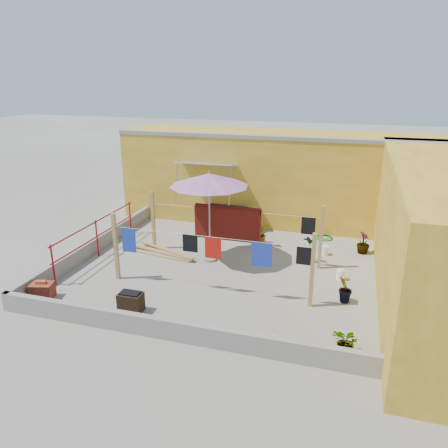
# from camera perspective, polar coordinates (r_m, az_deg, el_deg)

# --- Properties ---
(ground) EXTENTS (80.00, 80.00, 0.00)m
(ground) POSITION_cam_1_polar(r_m,az_deg,el_deg) (12.16, 0.06, -5.84)
(ground) COLOR #9E998E
(ground) RESTS_ON ground
(wall_back) EXTENTS (11.00, 3.27, 3.21)m
(wall_back) POSITION_cam_1_polar(r_m,az_deg,el_deg) (15.89, 6.74, 6.12)
(wall_back) COLOR gold
(wall_back) RESTS_ON ground
(wall_right) EXTENTS (2.40, 9.00, 3.20)m
(wall_right) POSITION_cam_1_polar(r_m,az_deg,el_deg) (11.31, 26.17, -1.08)
(wall_right) COLOR gold
(wall_right) RESTS_ON ground
(parapet_front) EXTENTS (8.30, 0.16, 0.44)m
(parapet_front) POSITION_cam_1_polar(r_m,az_deg,el_deg) (9.10, -6.68, -13.59)
(parapet_front) COLOR gray
(parapet_front) RESTS_ON ground
(parapet_left) EXTENTS (0.16, 7.30, 0.44)m
(parapet_left) POSITION_cam_1_polar(r_m,az_deg,el_deg) (13.73, -16.48, -2.69)
(parapet_left) COLOR gray
(parapet_left) RESTS_ON ground
(red_railing) EXTENTS (0.05, 4.20, 1.10)m
(red_railing) POSITION_cam_1_polar(r_m,az_deg,el_deg) (13.28, -16.31, -1.10)
(red_railing) COLOR maroon
(red_railing) RESTS_ON ground
(clothesline_rig) EXTENTS (5.09, 2.35, 1.80)m
(clothesline_rig) POSITION_cam_1_polar(r_m,az_deg,el_deg) (12.31, 0.36, -0.36)
(clothesline_rig) COLOR tan
(clothesline_rig) RESTS_ON ground
(patio_umbrella) EXTENTS (2.50, 2.50, 2.64)m
(patio_umbrella) POSITION_cam_1_polar(r_m,az_deg,el_deg) (11.96, -1.96, 5.73)
(patio_umbrella) COLOR gray
(patio_umbrella) RESTS_ON ground
(outdoor_table) EXTENTS (1.86, 1.39, 0.79)m
(outdoor_table) POSITION_cam_1_polar(r_m,az_deg,el_deg) (14.99, 0.80, 1.91)
(outdoor_table) COLOR black
(outdoor_table) RESTS_ON ground
(brick_stack) EXTENTS (0.60, 0.50, 0.45)m
(brick_stack) POSITION_cam_1_polar(r_m,az_deg,el_deg) (11.44, -22.66, -8.01)
(brick_stack) COLOR maroon
(brick_stack) RESTS_ON ground
(lumber_pile) EXTENTS (2.28, 0.97, 0.14)m
(lumber_pile) POSITION_cam_1_polar(r_m,az_deg,el_deg) (13.18, -8.03, -3.68)
(lumber_pile) COLOR tan
(lumber_pile) RESTS_ON ground
(brazier) EXTENTS (0.54, 0.36, 0.48)m
(brazier) POSITION_cam_1_polar(r_m,az_deg,el_deg) (10.22, -12.08, -9.93)
(brazier) COLOR black
(brazier) RESTS_ON ground
(white_basin) EXTENTS (0.53, 0.53, 0.09)m
(white_basin) POSITION_cam_1_polar(r_m,az_deg,el_deg) (9.02, 6.23, -15.22)
(white_basin) COLOR white
(white_basin) RESTS_ON ground
(water_jug_a) EXTENTS (0.20, 0.20, 0.31)m
(water_jug_a) POSITION_cam_1_polar(r_m,az_deg,el_deg) (13.34, 13.03, -3.39)
(water_jug_a) COLOR white
(water_jug_a) RESTS_ON ground
(water_jug_b) EXTENTS (0.21, 0.21, 0.33)m
(water_jug_b) POSITION_cam_1_polar(r_m,az_deg,el_deg) (11.87, 14.97, -6.41)
(water_jug_b) COLOR white
(water_jug_b) RESTS_ON ground
(green_hose) EXTENTS (0.56, 0.56, 0.08)m
(green_hose) POSITION_cam_1_polar(r_m,az_deg,el_deg) (14.69, 12.97, -1.72)
(green_hose) COLOR #1A7019
(green_hose) RESTS_ON ground
(plant_back_a) EXTENTS (0.74, 0.67, 0.74)m
(plant_back_a) POSITION_cam_1_polar(r_m,az_deg,el_deg) (13.76, 4.75, -1.22)
(plant_back_a) COLOR #225518
(plant_back_a) RESTS_ON ground
(plant_back_b) EXTENTS (0.42, 0.42, 0.68)m
(plant_back_b) POSITION_cam_1_polar(r_m,az_deg,el_deg) (13.70, 17.73, -2.33)
(plant_back_b) COLOR #225518
(plant_back_b) RESTS_ON ground
(plant_right_a) EXTENTS (0.50, 0.43, 0.81)m
(plant_right_a) POSITION_cam_1_polar(r_m,az_deg,el_deg) (12.67, 11.09, -3.17)
(plant_right_a) COLOR #225518
(plant_right_a) RESTS_ON ground
(plant_right_b) EXTENTS (0.38, 0.44, 0.71)m
(plant_right_b) POSITION_cam_1_polar(r_m,az_deg,el_deg) (10.67, 15.53, -8.19)
(plant_right_b) COLOR #225518
(plant_right_b) RESTS_ON ground
(plant_right_c) EXTENTS (0.69, 0.68, 0.58)m
(plant_right_c) POSITION_cam_1_polar(r_m,az_deg,el_deg) (8.87, 15.74, -14.69)
(plant_right_c) COLOR #225518
(plant_right_c) RESTS_ON ground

